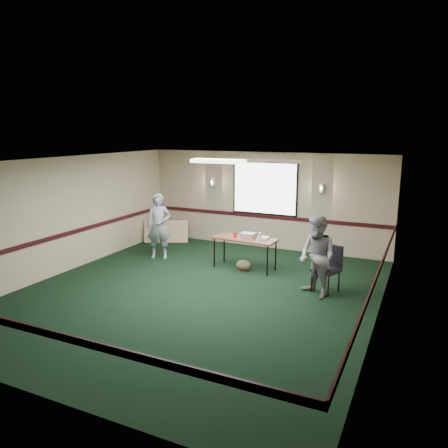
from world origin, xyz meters
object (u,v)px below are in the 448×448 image
at_px(folding_table, 245,240).
at_px(person_left, 159,226).
at_px(person_right, 317,257).
at_px(conference_chair, 329,265).
at_px(projector, 248,235).

relative_size(folding_table, person_left, 0.92).
bearing_deg(person_right, conference_chair, 105.70).
xyz_separation_m(conference_chair, person_left, (-4.52, 0.55, 0.29)).
bearing_deg(folding_table, person_left, -173.62).
distance_m(projector, person_left, 2.44).
relative_size(person_left, person_right, 1.03).
height_order(folding_table, person_left, person_left).
relative_size(projector, person_right, 0.20).
relative_size(folding_table, conference_chair, 1.62).
distance_m(folding_table, person_left, 2.38).
bearing_deg(conference_chair, projector, -178.93).
bearing_deg(projector, person_left, -173.17).
bearing_deg(person_left, projector, -18.81).
bearing_deg(projector, person_right, -27.40).
bearing_deg(person_left, person_right, -35.16).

